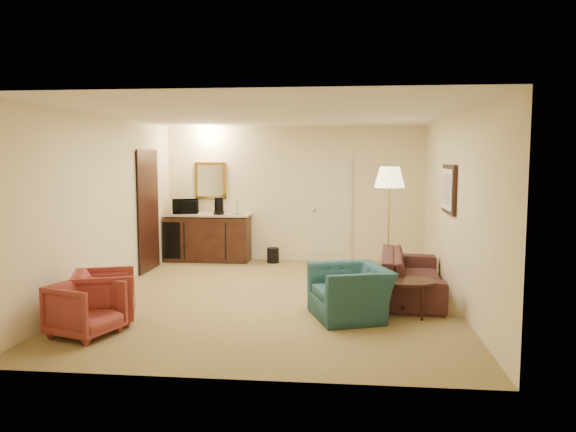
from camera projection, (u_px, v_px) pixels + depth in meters
name	position (u px, v px, depth m)	size (l,w,h in m)	color
ground	(275.00, 297.00, 8.05)	(6.00, 6.00, 0.00)	#9A864E
room_walls	(275.00, 176.00, 8.65)	(5.02, 6.01, 2.61)	beige
wetbar_cabinet	(208.00, 237.00, 10.87)	(1.64, 0.58, 0.92)	#382012
sofa	(411.00, 267.00, 8.10)	(2.17, 0.63, 0.85)	black
teal_armchair	(350.00, 283.00, 7.01)	(1.00, 0.65, 0.87)	#1E4B4B
rose_chair_near	(105.00, 294.00, 6.80)	(0.69, 0.65, 0.71)	#973C31
rose_chair_far	(85.00, 306.00, 6.29)	(0.66, 0.62, 0.68)	#973C31
coffee_table	(406.00, 297.00, 7.16)	(0.78, 0.53, 0.45)	black
floor_lamp	(389.00, 223.00, 9.17)	(0.49, 0.49, 1.86)	gold
waste_bin	(273.00, 255.00, 10.70)	(0.23, 0.23, 0.29)	black
microwave	(185.00, 205.00, 10.85)	(0.49, 0.27, 0.34)	black
coffee_maker	(219.00, 206.00, 10.66)	(0.17, 0.17, 0.33)	black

